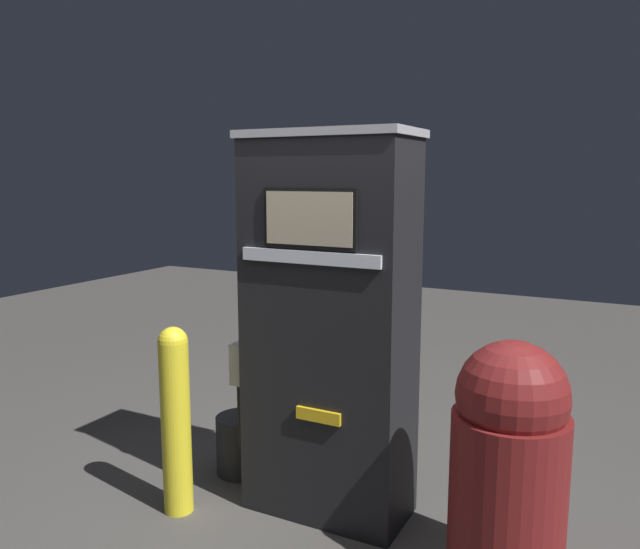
{
  "coord_description": "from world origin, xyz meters",
  "views": [
    {
      "loc": [
        1.42,
        -2.62,
        1.8
      ],
      "look_at": [
        0.0,
        0.11,
        1.31
      ],
      "focal_mm": 35.0,
      "sensor_mm": 36.0,
      "label": 1
    }
  ],
  "objects_px": {
    "trash_bin": "(509,463)",
    "squeegee_bucket": "(241,444)",
    "safety_bollard": "(176,416)",
    "gas_pump": "(329,328)"
  },
  "relations": [
    {
      "from": "trash_bin",
      "to": "gas_pump",
      "type": "bearing_deg",
      "value": 168.99
    },
    {
      "from": "gas_pump",
      "to": "trash_bin",
      "type": "bearing_deg",
      "value": -11.01
    },
    {
      "from": "trash_bin",
      "to": "squeegee_bucket",
      "type": "xyz_separation_m",
      "value": [
        -1.64,
        0.33,
        -0.38
      ]
    },
    {
      "from": "safety_bollard",
      "to": "gas_pump",
      "type": "bearing_deg",
      "value": 28.93
    },
    {
      "from": "gas_pump",
      "to": "trash_bin",
      "type": "relative_size",
      "value": 1.83
    },
    {
      "from": "trash_bin",
      "to": "squeegee_bucket",
      "type": "height_order",
      "value": "trash_bin"
    },
    {
      "from": "gas_pump",
      "to": "safety_bollard",
      "type": "height_order",
      "value": "gas_pump"
    },
    {
      "from": "safety_bollard",
      "to": "squeegee_bucket",
      "type": "xyz_separation_m",
      "value": [
        0.05,
        0.53,
        -0.36
      ]
    },
    {
      "from": "safety_bollard",
      "to": "trash_bin",
      "type": "height_order",
      "value": "trash_bin"
    },
    {
      "from": "gas_pump",
      "to": "safety_bollard",
      "type": "relative_size",
      "value": 1.98
    }
  ]
}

